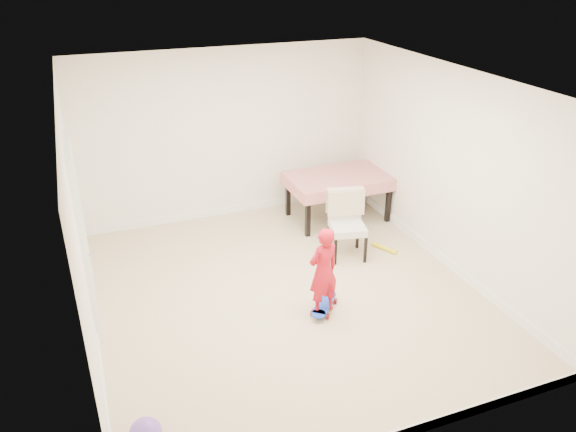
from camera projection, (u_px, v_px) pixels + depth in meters
name	position (u px, v px, depth m)	size (l,w,h in m)	color
ground	(286.00, 293.00, 6.94)	(5.00, 5.00, 0.00)	#C9B38C
ceiling	(286.00, 84.00, 5.82)	(4.50, 5.00, 0.04)	white
wall_back	(227.00, 135.00, 8.46)	(4.50, 0.04, 2.60)	white
wall_front	(402.00, 318.00, 4.29)	(4.50, 0.04, 2.60)	white
wall_left	(80.00, 229.00, 5.65)	(0.04, 5.00, 2.60)	white
wall_right	(450.00, 171.00, 7.10)	(0.04, 5.00, 2.60)	white
door	(83.00, 240.00, 6.02)	(0.10, 0.94, 2.11)	white
baseboard_back	(231.00, 209.00, 9.01)	(4.50, 0.02, 0.12)	white
baseboard_left	(97.00, 329.00, 6.18)	(0.02, 5.00, 0.12)	white
baseboard_right	(440.00, 256.00, 7.64)	(0.02, 5.00, 0.12)	white
dining_table	(338.00, 197.00, 8.71)	(1.54, 0.97, 0.72)	red
dining_chair	(348.00, 226.00, 7.57)	(0.51, 0.59, 0.93)	silver
skateboard	(324.00, 306.00, 6.60)	(0.61, 0.22, 0.09)	blue
child	(323.00, 274.00, 6.32)	(0.39, 0.26, 1.07)	red
foam_toy	(384.00, 248.00, 7.91)	(0.06, 0.06, 0.40)	yellow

